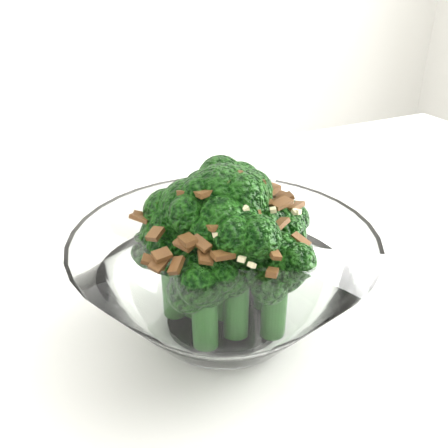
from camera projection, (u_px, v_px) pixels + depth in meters
name	position (u px, v px, depth m)	size (l,w,h in m)	color
table	(278.00, 328.00, 0.55)	(1.27, 0.91, 0.75)	white
broccoli_dish	(225.00, 270.00, 0.42)	(0.25, 0.25, 0.15)	white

